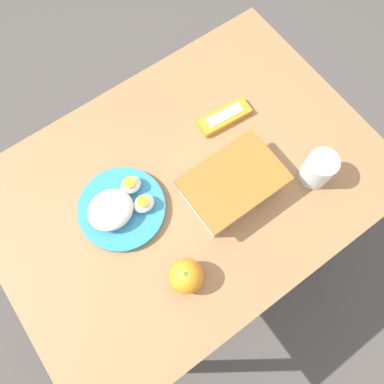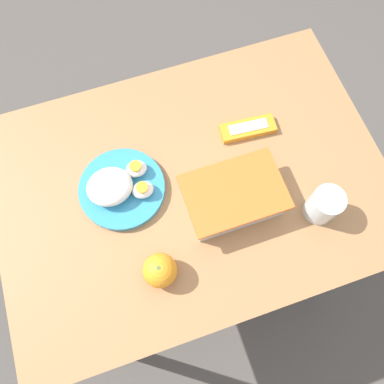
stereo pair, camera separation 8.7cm
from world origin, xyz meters
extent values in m
plane|color=#4C4742|center=(0.00, 0.00, 0.00)|extent=(10.00, 10.00, 0.00)
cube|color=#996B42|center=(0.00, 0.00, 0.72)|extent=(0.95, 0.68, 0.03)
cylinder|color=brown|center=(-0.42, -0.29, 0.35)|extent=(0.04, 0.04, 0.71)
cylinder|color=brown|center=(0.42, -0.29, 0.35)|extent=(0.04, 0.04, 0.71)
cylinder|color=brown|center=(-0.42, 0.29, 0.35)|extent=(0.04, 0.04, 0.71)
cylinder|color=brown|center=(0.42, 0.29, 0.35)|extent=(0.04, 0.04, 0.71)
cube|color=white|center=(-0.08, 0.08, 0.77)|extent=(0.21, 0.14, 0.06)
cube|color=beige|center=(-0.08, 0.08, 0.76)|extent=(0.19, 0.13, 0.04)
cube|color=orange|center=(-0.08, 0.08, 0.81)|extent=(0.22, 0.15, 0.01)
ellipsoid|color=gray|center=(-0.08, 0.07, 0.77)|extent=(0.05, 0.04, 0.03)
sphere|color=orange|center=(0.13, 0.18, 0.77)|extent=(0.08, 0.08, 0.08)
cylinder|color=#4C662D|center=(0.13, 0.18, 0.81)|extent=(0.01, 0.01, 0.00)
cylinder|color=teal|center=(0.16, -0.03, 0.75)|extent=(0.21, 0.21, 0.02)
ellipsoid|color=white|center=(0.19, -0.03, 0.78)|extent=(0.11, 0.10, 0.05)
ellipsoid|color=white|center=(0.12, -0.06, 0.77)|extent=(0.05, 0.04, 0.03)
cylinder|color=#F4A823|center=(0.12, -0.06, 0.79)|extent=(0.03, 0.03, 0.01)
ellipsoid|color=white|center=(0.12, -0.01, 0.77)|extent=(0.05, 0.04, 0.03)
cylinder|color=#F4A823|center=(0.12, -0.01, 0.79)|extent=(0.03, 0.03, 0.01)
cube|color=orange|center=(-0.18, -0.09, 0.75)|extent=(0.14, 0.06, 0.02)
cube|color=white|center=(-0.18, -0.09, 0.76)|extent=(0.10, 0.04, 0.00)
cylinder|color=silver|center=(-0.26, 0.16, 0.78)|extent=(0.07, 0.07, 0.09)
camera|label=1|loc=(0.18, 0.27, 1.59)|focal=35.00mm
camera|label=2|loc=(0.10, 0.31, 1.59)|focal=35.00mm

